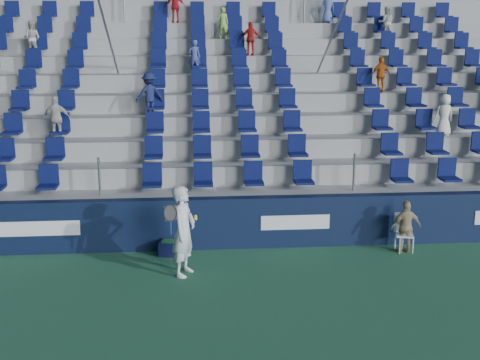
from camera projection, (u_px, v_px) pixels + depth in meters
name	position (u px, v px, depth m)	size (l,w,h in m)	color
ground	(241.00, 306.00, 11.02)	(70.00, 70.00, 0.00)	#2B6541
sponsor_wall	(230.00, 223.00, 13.93)	(24.00, 0.32, 1.20)	#0D1732
grandstand	(219.00, 125.00, 18.50)	(24.00, 8.17, 6.63)	gray
tennis_player	(184.00, 231.00, 12.26)	(0.74, 0.81, 1.89)	silver
line_judge_chair	(404.00, 230.00, 13.77)	(0.46, 0.48, 0.87)	white
line_judge	(406.00, 227.00, 13.60)	(0.71, 0.30, 1.22)	tan
ball_bin	(173.00, 247.00, 13.54)	(0.65, 0.49, 0.33)	#0F143A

